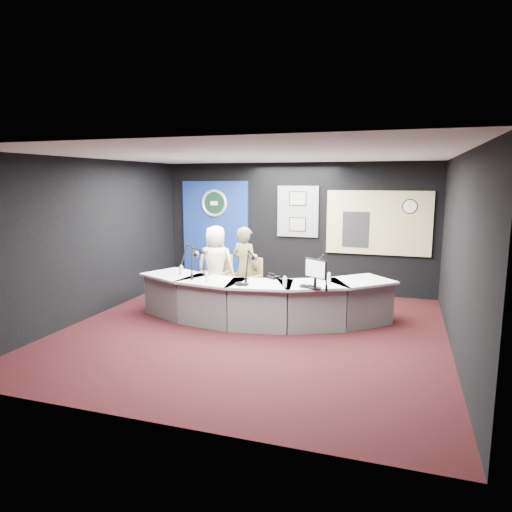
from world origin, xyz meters
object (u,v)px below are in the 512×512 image
(person_man, at_px, (216,265))
(person_woman, at_px, (245,268))
(armchair_left, at_px, (216,277))
(broadcast_desk, at_px, (260,300))
(armchair_right, at_px, (245,286))

(person_man, xyz_separation_m, person_woman, (0.66, -0.13, 0.01))
(armchair_left, relative_size, person_woman, 0.68)
(person_man, bearing_deg, broadcast_desk, 138.74)
(person_man, height_order, person_woman, person_woman)
(broadcast_desk, height_order, person_woman, person_woman)
(broadcast_desk, xyz_separation_m, person_woman, (-0.52, 0.72, 0.41))
(person_woman, bearing_deg, person_man, 8.51)
(armchair_right, xyz_separation_m, person_woman, (0.00, 0.00, 0.35))
(armchair_left, xyz_separation_m, person_woman, (0.66, -0.13, 0.25))
(broadcast_desk, relative_size, person_woman, 2.88)
(broadcast_desk, bearing_deg, person_woman, 125.96)
(person_man, bearing_deg, person_woman, 163.23)
(armchair_left, height_order, person_man, person_man)
(armchair_right, relative_size, person_woman, 0.56)
(armchair_right, bearing_deg, armchair_left, -165.70)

